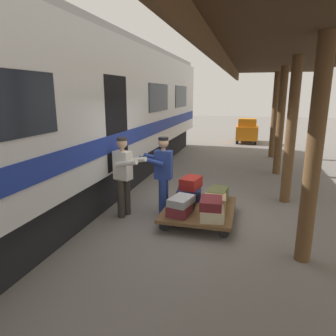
{
  "coord_description": "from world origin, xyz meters",
  "views": [
    {
      "loc": [
        -0.95,
        6.21,
        2.59
      ],
      "look_at": [
        0.56,
        0.55,
        1.15
      ],
      "focal_mm": 32.73,
      "sensor_mm": 36.0,
      "label": 1
    }
  ],
  "objects_px": {
    "suitcase_maroon_trunk": "(211,203)",
    "porter_by_door": "(124,174)",
    "train_car": "(57,117)",
    "suitcase_navy_fabric": "(189,193)",
    "suitcase_black_hardshell": "(185,202)",
    "suitcase_cream_canvas": "(212,213)",
    "luggage_cart": "(199,209)",
    "suitcase_tan_vintage": "(215,203)",
    "suitcase_red_plastic": "(191,183)",
    "porter_in_overalls": "(163,174)",
    "suitcase_burgundy_valise": "(179,209)",
    "suitcase_olive_duffel": "(218,195)",
    "suitcase_gray_aluminum": "(181,201)",
    "baggage_tug": "(247,131)"
  },
  "relations": [
    {
      "from": "suitcase_tan_vintage",
      "to": "suitcase_gray_aluminum",
      "type": "relative_size",
      "value": 0.94
    },
    {
      "from": "suitcase_black_hardshell",
      "to": "suitcase_maroon_trunk",
      "type": "relative_size",
      "value": 0.93
    },
    {
      "from": "suitcase_cream_canvas",
      "to": "suitcase_maroon_trunk",
      "type": "xyz_separation_m",
      "value": [
        0.03,
        0.01,
        0.19
      ]
    },
    {
      "from": "suitcase_navy_fabric",
      "to": "porter_by_door",
      "type": "height_order",
      "value": "porter_by_door"
    },
    {
      "from": "suitcase_maroon_trunk",
      "to": "porter_in_overalls",
      "type": "distance_m",
      "value": 1.3
    },
    {
      "from": "suitcase_maroon_trunk",
      "to": "porter_by_door",
      "type": "bearing_deg",
      "value": -8.68
    },
    {
      "from": "suitcase_gray_aluminum",
      "to": "porter_by_door",
      "type": "height_order",
      "value": "porter_by_door"
    },
    {
      "from": "suitcase_olive_duffel",
      "to": "porter_in_overalls",
      "type": "distance_m",
      "value": 1.31
    },
    {
      "from": "suitcase_black_hardshell",
      "to": "suitcase_cream_canvas",
      "type": "distance_m",
      "value": 0.8
    },
    {
      "from": "luggage_cart",
      "to": "suitcase_tan_vintage",
      "type": "distance_m",
      "value": 0.36
    },
    {
      "from": "suitcase_black_hardshell",
      "to": "baggage_tug",
      "type": "height_order",
      "value": "baggage_tug"
    },
    {
      "from": "suitcase_navy_fabric",
      "to": "suitcase_olive_duffel",
      "type": "xyz_separation_m",
      "value": [
        -0.64,
        0.0,
        0.02
      ]
    },
    {
      "from": "porter_in_overalls",
      "to": "suitcase_navy_fabric",
      "type": "bearing_deg",
      "value": -140.7
    },
    {
      "from": "train_car",
      "to": "suitcase_navy_fabric",
      "type": "relative_size",
      "value": 35.15
    },
    {
      "from": "porter_in_overalls",
      "to": "baggage_tug",
      "type": "bearing_deg",
      "value": -98.38
    },
    {
      "from": "suitcase_tan_vintage",
      "to": "porter_by_door",
      "type": "bearing_deg",
      "value": 6.16
    },
    {
      "from": "suitcase_burgundy_valise",
      "to": "porter_in_overalls",
      "type": "height_order",
      "value": "porter_in_overalls"
    },
    {
      "from": "suitcase_navy_fabric",
      "to": "suitcase_red_plastic",
      "type": "distance_m",
      "value": 0.25
    },
    {
      "from": "luggage_cart",
      "to": "suitcase_red_plastic",
      "type": "distance_m",
      "value": 0.72
    },
    {
      "from": "suitcase_red_plastic",
      "to": "luggage_cart",
      "type": "bearing_deg",
      "value": 118.77
    },
    {
      "from": "luggage_cart",
      "to": "suitcase_gray_aluminum",
      "type": "bearing_deg",
      "value": 60.22
    },
    {
      "from": "luggage_cart",
      "to": "suitcase_gray_aluminum",
      "type": "relative_size",
      "value": 3.21
    },
    {
      "from": "suitcase_tan_vintage",
      "to": "porter_by_door",
      "type": "distance_m",
      "value": 1.99
    },
    {
      "from": "suitcase_maroon_trunk",
      "to": "porter_by_door",
      "type": "distance_m",
      "value": 1.94
    },
    {
      "from": "suitcase_navy_fabric",
      "to": "luggage_cart",
      "type": "bearing_deg",
      "value": 123.34
    },
    {
      "from": "suitcase_olive_duffel",
      "to": "porter_in_overalls",
      "type": "relative_size",
      "value": 0.36
    },
    {
      "from": "train_car",
      "to": "baggage_tug",
      "type": "height_order",
      "value": "train_car"
    },
    {
      "from": "train_car",
      "to": "suitcase_maroon_trunk",
      "type": "bearing_deg",
      "value": 168.65
    },
    {
      "from": "suitcase_tan_vintage",
      "to": "suitcase_cream_canvas",
      "type": "height_order",
      "value": "suitcase_tan_vintage"
    },
    {
      "from": "train_car",
      "to": "porter_by_door",
      "type": "relative_size",
      "value": 10.74
    },
    {
      "from": "suitcase_burgundy_valise",
      "to": "suitcase_red_plastic",
      "type": "height_order",
      "value": "suitcase_red_plastic"
    },
    {
      "from": "suitcase_gray_aluminum",
      "to": "suitcase_olive_duffel",
      "type": "bearing_deg",
      "value": -121.57
    },
    {
      "from": "train_car",
      "to": "suitcase_olive_duffel",
      "type": "xyz_separation_m",
      "value": [
        -3.71,
        -0.24,
        -1.65
      ]
    },
    {
      "from": "suitcase_black_hardshell",
      "to": "porter_by_door",
      "type": "xyz_separation_m",
      "value": [
        1.27,
        0.21,
        0.56
      ]
    },
    {
      "from": "train_car",
      "to": "suitcase_cream_canvas",
      "type": "xyz_separation_m",
      "value": [
        -3.71,
        0.73,
        -1.69
      ]
    },
    {
      "from": "luggage_cart",
      "to": "porter_by_door",
      "type": "xyz_separation_m",
      "value": [
        1.59,
        0.21,
        0.69
      ]
    },
    {
      "from": "suitcase_gray_aluminum",
      "to": "baggage_tug",
      "type": "xyz_separation_m",
      "value": [
        -1.05,
        -11.32,
        0.06
      ]
    },
    {
      "from": "luggage_cart",
      "to": "suitcase_olive_duffel",
      "type": "xyz_separation_m",
      "value": [
        -0.32,
        -0.48,
        0.18
      ]
    },
    {
      "from": "suitcase_cream_canvas",
      "to": "suitcase_gray_aluminum",
      "type": "distance_m",
      "value": 0.63
    },
    {
      "from": "train_car",
      "to": "suitcase_tan_vintage",
      "type": "bearing_deg",
      "value": 176.18
    },
    {
      "from": "baggage_tug",
      "to": "porter_in_overalls",
      "type": "bearing_deg",
      "value": 81.62
    },
    {
      "from": "porter_in_overalls",
      "to": "suitcase_gray_aluminum",
      "type": "bearing_deg",
      "value": 133.29
    },
    {
      "from": "suitcase_olive_duffel",
      "to": "suitcase_maroon_trunk",
      "type": "xyz_separation_m",
      "value": [
        0.03,
        0.98,
        0.16
      ]
    },
    {
      "from": "suitcase_tan_vintage",
      "to": "suitcase_red_plastic",
      "type": "bearing_deg",
      "value": -40.77
    },
    {
      "from": "suitcase_black_hardshell",
      "to": "suitcase_tan_vintage",
      "type": "relative_size",
      "value": 1.01
    },
    {
      "from": "luggage_cart",
      "to": "porter_by_door",
      "type": "distance_m",
      "value": 1.74
    },
    {
      "from": "porter_in_overalls",
      "to": "suitcase_red_plastic",
      "type": "bearing_deg",
      "value": -139.98
    },
    {
      "from": "suitcase_gray_aluminum",
      "to": "suitcase_navy_fabric",
      "type": "bearing_deg",
      "value": -87.91
    },
    {
      "from": "porter_by_door",
      "to": "baggage_tug",
      "type": "height_order",
      "value": "porter_by_door"
    },
    {
      "from": "porter_in_overalls",
      "to": "suitcase_burgundy_valise",
      "type": "bearing_deg",
      "value": 131.83
    }
  ]
}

